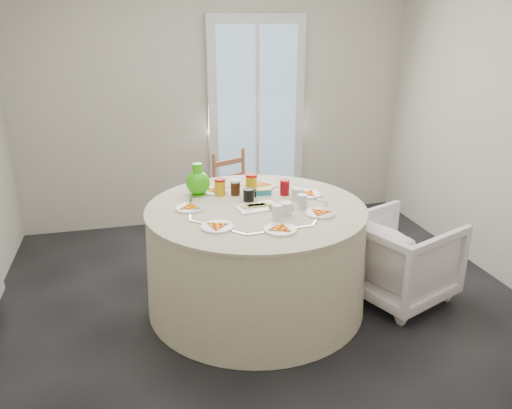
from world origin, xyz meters
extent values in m
plane|color=black|center=(0.00, 0.00, 0.00)|extent=(4.00, 4.00, 0.00)
cube|color=#BCB5A3|center=(0.00, 2.00, 1.30)|extent=(4.00, 0.02, 2.60)
cube|color=silver|center=(0.40, 1.95, 1.05)|extent=(1.00, 0.08, 2.10)
cylinder|color=beige|center=(-0.05, 0.20, 0.38)|extent=(1.62, 1.62, 0.82)
imported|color=white|center=(1.05, 0.02, 0.39)|extent=(0.87, 0.89, 0.72)
cube|color=teal|center=(0.07, 0.45, 0.79)|extent=(0.12, 0.09, 0.05)
camera|label=1|loc=(-0.87, -3.03, 2.03)|focal=35.00mm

